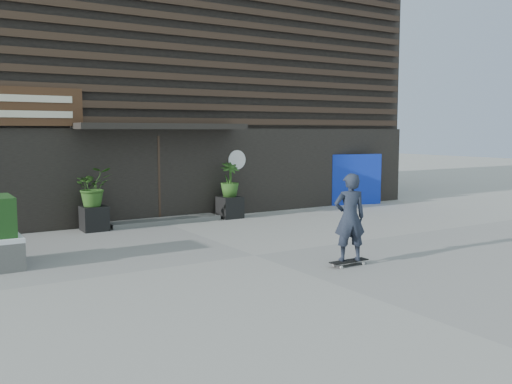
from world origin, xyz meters
TOP-DOWN VIEW (x-y plane):
  - ground at (0.00, 0.00)m, footprint 80.00×80.00m
  - entrance_step at (0.00, 4.60)m, footprint 3.00×0.80m
  - planter_pot_left at (-1.90, 4.40)m, footprint 0.60×0.60m
  - bamboo_left at (-1.90, 4.40)m, footprint 0.86×0.75m
  - planter_pot_right at (1.90, 4.40)m, footprint 0.60×0.60m
  - bamboo_right at (1.90, 4.40)m, footprint 0.54×0.54m
  - blue_tarp at (6.85, 4.70)m, footprint 1.75×0.57m
  - building at (-0.00, 9.96)m, footprint 18.00×11.00m
  - skateboarder at (1.01, -1.61)m, footprint 0.78×0.57m

SIDE VIEW (x-z plane):
  - ground at x=0.00m, z-range 0.00..0.00m
  - entrance_step at x=0.00m, z-range 0.00..0.12m
  - planter_pot_left at x=-1.90m, z-range 0.00..0.60m
  - planter_pot_right at x=1.90m, z-range 0.00..0.60m
  - blue_tarp at x=6.85m, z-range 0.00..1.67m
  - skateboarder at x=1.01m, z-range 0.04..1.72m
  - bamboo_left at x=-1.90m, z-range 0.60..1.56m
  - bamboo_right at x=1.90m, z-range 0.60..1.56m
  - building at x=0.00m, z-range -0.01..7.99m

